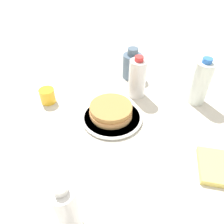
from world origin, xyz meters
name	(u,v)px	position (x,y,z in m)	size (l,w,h in m)	color
ground_plane	(114,123)	(0.00, 0.00, 0.00)	(4.00, 4.00, 0.00)	silver
plate	(112,117)	(0.01, -0.03, 0.01)	(0.23, 0.23, 0.01)	white
pancake_stack	(111,111)	(0.01, -0.03, 0.03)	(0.16, 0.17, 0.04)	tan
juice_glass	(47,96)	(0.28, -0.11, 0.03)	(0.06, 0.06, 0.06)	yellow
cream_jug	(132,65)	(-0.07, -0.33, 0.06)	(0.09, 0.09, 0.15)	#4C6075
water_bottle_near	(200,83)	(-0.33, -0.16, 0.09)	(0.07, 0.07, 0.20)	silver
water_bottle_mid	(137,78)	(-0.09, -0.19, 0.08)	(0.07, 0.07, 0.18)	white
water_bottle_far	(67,210)	(0.09, 0.37, 0.09)	(0.06, 0.06, 0.18)	white
napkin	(217,167)	(-0.32, 0.18, 0.01)	(0.12, 0.14, 0.02)	#E5D166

